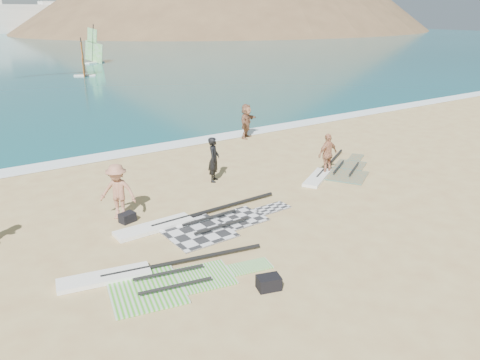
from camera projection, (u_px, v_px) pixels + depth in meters
ground at (296, 265)px, 12.30m from camera, size 300.00×300.00×0.00m
surf_line at (125, 154)px, 21.88m from camera, size 300.00×1.20×0.04m
headland_main at (237, 30)px, 158.29m from camera, size 143.00×143.00×45.00m
headland_minor at (297, 28)px, 184.50m from camera, size 70.00×70.00×28.00m
rig_grey at (195, 223)px, 14.60m from camera, size 5.85×2.32×0.20m
rig_green at (151, 278)px, 11.60m from camera, size 5.33×2.61×0.20m
rig_orange at (334, 172)px, 19.26m from camera, size 5.10×3.67×0.20m
gear_bag_near at (127, 217)px, 14.78m from camera, size 0.55×0.45×0.30m
gear_bag_far at (269, 283)px, 11.21m from camera, size 0.64×0.53×0.33m
person_wetsuit at (214, 159)px, 18.09m from camera, size 0.75×0.76×1.77m
beachgoer_mid at (118, 192)px, 14.80m from camera, size 1.33×1.29×1.82m
beachgoer_back at (328, 154)px, 18.90m from camera, size 1.01×0.45×1.69m
beachgoer_right at (246, 121)px, 24.31m from camera, size 1.68×1.38×1.80m
windsurfer_centre at (84, 65)px, 47.33m from camera, size 2.20×2.45×3.87m
windsurfer_right at (94, 52)px, 58.94m from camera, size 2.69×2.90×4.80m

